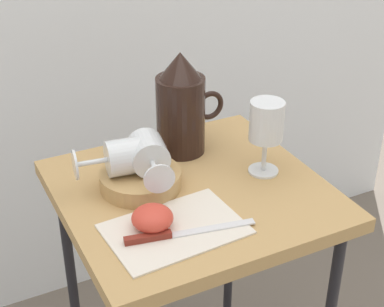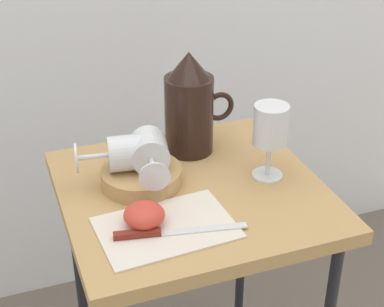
{
  "view_description": "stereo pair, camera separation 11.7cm",
  "coord_description": "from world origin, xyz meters",
  "views": [
    {
      "loc": [
        -0.46,
        -0.91,
        1.4
      ],
      "look_at": [
        0.0,
        0.0,
        0.82
      ],
      "focal_mm": 56.1,
      "sensor_mm": 36.0,
      "label": 1
    },
    {
      "loc": [
        -0.35,
        -0.96,
        1.4
      ],
      "look_at": [
        0.0,
        0.0,
        0.82
      ],
      "focal_mm": 56.1,
      "sensor_mm": 36.0,
      "label": 2
    }
  ],
  "objects": [
    {
      "name": "wine_glass_upright",
      "position": [
        0.16,
        -0.01,
        0.85
      ],
      "size": [
        0.07,
        0.07,
        0.16
      ],
      "color": "silver",
      "rests_on": "table"
    },
    {
      "name": "pitcher",
      "position": [
        0.05,
        0.15,
        0.83
      ],
      "size": [
        0.16,
        0.11,
        0.23
      ],
      "color": "black",
      "rests_on": "table"
    },
    {
      "name": "apple_half_left",
      "position": [
        -0.13,
        -0.09,
        0.76
      ],
      "size": [
        0.08,
        0.08,
        0.04
      ],
      "primitive_type": "ellipsoid",
      "color": "#CC3D2D",
      "rests_on": "linen_napkin"
    },
    {
      "name": "table",
      "position": [
        0.0,
        0.0,
        0.66
      ],
      "size": [
        0.52,
        0.5,
        0.74
      ],
      "color": "tan",
      "rests_on": "ground_plane"
    },
    {
      "name": "linen_napkin",
      "position": [
        -0.09,
        -0.11,
        0.74
      ],
      "size": [
        0.25,
        0.18,
        0.0
      ],
      "primitive_type": "cube",
      "rotation": [
        0.0,
        0.0,
        0.06
      ],
      "color": "silver",
      "rests_on": "table"
    },
    {
      "name": "basket_tray",
      "position": [
        -0.09,
        0.05,
        0.76
      ],
      "size": [
        0.16,
        0.16,
        0.03
      ],
      "primitive_type": "cylinder",
      "color": "tan",
      "rests_on": "table"
    },
    {
      "name": "knife",
      "position": [
        -0.11,
        -0.13,
        0.75
      ],
      "size": [
        0.24,
        0.06,
        0.01
      ],
      "color": "silver",
      "rests_on": "linen_napkin"
    },
    {
      "name": "wine_glass_tipped_near",
      "position": [
        -0.11,
        0.06,
        0.81
      ],
      "size": [
        0.16,
        0.09,
        0.07
      ],
      "color": "silver",
      "rests_on": "basket_tray"
    },
    {
      "name": "wine_glass_tipped_far",
      "position": [
        -0.07,
        0.05,
        0.81
      ],
      "size": [
        0.09,
        0.15,
        0.08
      ],
      "color": "silver",
      "rests_on": "basket_tray"
    }
  ]
}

